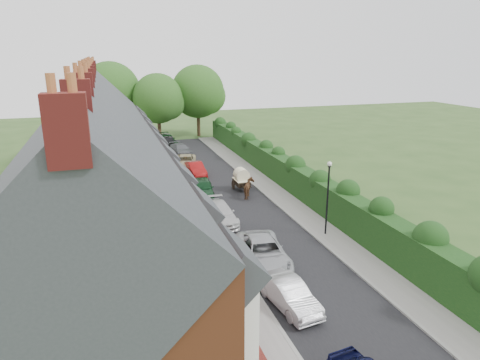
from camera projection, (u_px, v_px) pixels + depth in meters
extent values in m
plane|color=#2D4C1E|center=(306.00, 270.00, 24.36)|extent=(140.00, 140.00, 0.00)
cube|color=black|center=(239.00, 207.00, 34.26)|extent=(6.00, 58.00, 0.02)
cube|color=gray|center=(286.00, 201.00, 35.43)|extent=(2.20, 58.00, 0.12)
cube|color=gray|center=(192.00, 212.00, 33.12)|extent=(1.70, 58.00, 0.12)
cube|color=gray|center=(275.00, 203.00, 35.13)|extent=(0.18, 58.00, 0.13)
cube|color=gray|center=(202.00, 211.00, 33.35)|extent=(0.18, 58.00, 0.13)
cube|color=#103412|center=(307.00, 186.00, 35.62)|extent=(1.50, 58.00, 2.50)
cube|color=brown|center=(98.00, 184.00, 29.36)|extent=(8.00, 40.00, 6.50)
cube|color=#2B2E33|center=(94.00, 137.00, 28.43)|extent=(8.00, 40.20, 8.00)
cube|color=white|center=(237.00, 342.00, 14.29)|extent=(0.70, 2.40, 5.20)
cube|color=black|center=(247.00, 309.00, 14.05)|extent=(0.06, 1.80, 1.60)
cube|color=#2B2E33|center=(232.00, 262.00, 13.39)|extent=(1.70, 2.60, 1.70)
cube|color=#3F2D2D|center=(213.00, 344.00, 16.56)|extent=(0.08, 0.90, 2.10)
cube|color=white|center=(212.00, 268.00, 15.51)|extent=(0.12, 1.20, 1.60)
cube|color=white|center=(203.00, 272.00, 18.85)|extent=(0.70, 2.40, 5.20)
cube|color=black|center=(212.00, 295.00, 19.30)|extent=(0.06, 1.80, 1.60)
cube|color=black|center=(211.00, 246.00, 18.62)|extent=(0.06, 1.80, 1.60)
cube|color=#2B2E33|center=(198.00, 209.00, 17.95)|extent=(1.70, 2.60, 1.70)
cube|color=#3F2D2D|center=(188.00, 281.00, 21.12)|extent=(0.08, 0.90, 2.10)
cube|color=white|center=(186.00, 219.00, 20.08)|extent=(0.12, 1.20, 1.60)
cube|color=white|center=(183.00, 229.00, 23.42)|extent=(0.70, 2.40, 5.20)
cube|color=black|center=(190.00, 248.00, 23.87)|extent=(0.06, 1.80, 1.60)
cube|color=black|center=(189.00, 208.00, 23.18)|extent=(0.06, 1.80, 1.60)
cube|color=#2B2E33|center=(178.00, 177.00, 22.52)|extent=(1.70, 2.60, 1.70)
cube|color=#3F2D2D|center=(172.00, 241.00, 25.69)|extent=(0.08, 0.90, 2.10)
cube|color=white|center=(170.00, 188.00, 24.64)|extent=(0.12, 1.20, 1.60)
cube|color=white|center=(169.00, 201.00, 27.98)|extent=(0.70, 2.40, 5.20)
cube|color=black|center=(175.00, 217.00, 28.43)|extent=(0.06, 1.80, 1.60)
cube|color=black|center=(174.00, 183.00, 27.75)|extent=(0.06, 1.80, 1.60)
cube|color=#2B2E33|center=(164.00, 156.00, 27.08)|extent=(1.70, 2.60, 1.70)
cube|color=#3F2D2D|center=(161.00, 212.00, 30.25)|extent=(0.08, 0.90, 2.10)
cube|color=white|center=(159.00, 167.00, 29.21)|extent=(0.12, 1.20, 1.60)
cube|color=white|center=(159.00, 180.00, 32.55)|extent=(0.70, 2.40, 5.20)
cube|color=black|center=(165.00, 194.00, 33.00)|extent=(0.06, 1.80, 1.60)
cube|color=black|center=(163.00, 164.00, 32.31)|extent=(0.06, 1.80, 1.60)
cube|color=#2B2E33|center=(155.00, 141.00, 31.65)|extent=(1.70, 2.60, 1.70)
cube|color=#3F2D2D|center=(153.00, 191.00, 34.82)|extent=(0.08, 0.90, 2.10)
cube|color=white|center=(151.00, 151.00, 33.77)|extent=(0.12, 1.20, 1.60)
cube|color=white|center=(151.00, 164.00, 37.11)|extent=(0.70, 2.40, 5.20)
cube|color=black|center=(157.00, 177.00, 37.56)|extent=(0.06, 1.80, 1.60)
cube|color=black|center=(155.00, 150.00, 36.88)|extent=(0.06, 1.80, 1.60)
cube|color=#2B2E33|center=(148.00, 130.00, 36.21)|extent=(1.70, 2.60, 1.70)
cube|color=#3F2D2D|center=(146.00, 175.00, 39.38)|extent=(0.08, 0.90, 2.10)
cube|color=white|center=(144.00, 140.00, 38.34)|extent=(0.12, 1.20, 1.60)
cube|color=white|center=(146.00, 152.00, 41.68)|extent=(0.70, 2.40, 5.20)
cube|color=black|center=(150.00, 164.00, 42.13)|extent=(0.06, 1.80, 1.60)
cube|color=black|center=(149.00, 140.00, 41.44)|extent=(0.06, 1.80, 1.60)
cube|color=#2B2E33|center=(142.00, 121.00, 40.77)|extent=(1.70, 2.60, 1.70)
cube|color=#3F2D2D|center=(141.00, 162.00, 43.95)|extent=(0.08, 0.90, 2.10)
cube|color=white|center=(139.00, 130.00, 42.90)|extent=(0.12, 1.20, 1.60)
cube|color=white|center=(141.00, 142.00, 46.24)|extent=(0.70, 2.40, 5.20)
cube|color=black|center=(145.00, 153.00, 46.69)|extent=(0.06, 1.80, 1.60)
cube|color=black|center=(144.00, 131.00, 46.01)|extent=(0.06, 1.80, 1.60)
cube|color=#2B2E33|center=(138.00, 114.00, 45.34)|extent=(1.70, 2.60, 1.70)
cube|color=#3F2D2D|center=(137.00, 152.00, 48.51)|extent=(0.08, 0.90, 2.10)
cube|color=white|center=(135.00, 123.00, 47.47)|extent=(0.12, 1.20, 1.60)
cube|color=maroon|center=(67.00, 131.00, 9.08)|extent=(0.90, 0.50, 1.60)
cylinder|color=#99552E|center=(51.00, 86.00, 8.75)|extent=(0.20, 0.20, 0.50)
cylinder|color=#99552E|center=(72.00, 85.00, 8.87)|extent=(0.20, 0.20, 0.50)
cube|color=maroon|center=(77.00, 105.00, 13.65)|extent=(0.90, 0.50, 1.60)
cylinder|color=#99552E|center=(67.00, 74.00, 13.32)|extent=(0.20, 0.20, 0.50)
cylinder|color=#99552E|center=(81.00, 74.00, 13.44)|extent=(0.20, 0.20, 0.50)
cube|color=maroon|center=(83.00, 92.00, 18.21)|extent=(0.90, 0.50, 1.60)
cylinder|color=#99552E|center=(75.00, 69.00, 17.88)|extent=(0.20, 0.20, 0.50)
cylinder|color=#99552E|center=(85.00, 69.00, 18.00)|extent=(0.20, 0.20, 0.50)
cube|color=maroon|center=(86.00, 84.00, 22.78)|extent=(0.90, 0.50, 1.60)
cylinder|color=#99552E|center=(80.00, 65.00, 22.45)|extent=(0.20, 0.20, 0.50)
cylinder|color=#99552E|center=(88.00, 65.00, 22.57)|extent=(0.20, 0.20, 0.50)
cube|color=maroon|center=(88.00, 79.00, 27.34)|extent=(0.90, 0.50, 1.60)
cylinder|color=#99552E|center=(83.00, 63.00, 27.01)|extent=(0.20, 0.20, 0.50)
cylinder|color=#99552E|center=(90.00, 63.00, 27.13)|extent=(0.20, 0.20, 0.50)
cube|color=maroon|center=(89.00, 75.00, 31.91)|extent=(0.90, 0.50, 1.60)
cylinder|color=#99552E|center=(85.00, 62.00, 31.58)|extent=(0.20, 0.20, 0.50)
cylinder|color=#99552E|center=(91.00, 62.00, 31.70)|extent=(0.20, 0.20, 0.50)
cube|color=maroon|center=(90.00, 72.00, 36.47)|extent=(0.90, 0.50, 1.60)
cylinder|color=#99552E|center=(87.00, 61.00, 36.14)|extent=(0.20, 0.20, 0.50)
cylinder|color=#99552E|center=(92.00, 61.00, 36.26)|extent=(0.20, 0.20, 0.50)
cube|color=maroon|center=(91.00, 70.00, 41.04)|extent=(0.90, 0.50, 1.60)
cylinder|color=#99552E|center=(88.00, 60.00, 40.71)|extent=(0.20, 0.20, 0.50)
cylinder|color=#99552E|center=(92.00, 60.00, 40.83)|extent=(0.20, 0.20, 0.50)
cube|color=maroon|center=(92.00, 68.00, 45.60)|extent=(0.90, 0.50, 1.60)
cylinder|color=#99552E|center=(89.00, 59.00, 45.27)|extent=(0.20, 0.20, 0.50)
cylinder|color=#99552E|center=(93.00, 59.00, 45.39)|extent=(0.20, 0.20, 0.50)
cube|color=maroon|center=(228.00, 303.00, 20.39)|extent=(0.30, 4.70, 0.90)
cube|color=maroon|center=(204.00, 257.00, 24.96)|extent=(0.30, 4.70, 0.90)
cube|color=maroon|center=(188.00, 225.00, 29.52)|extent=(0.30, 4.70, 0.90)
cube|color=maroon|center=(176.00, 202.00, 34.09)|extent=(0.30, 4.70, 0.90)
cube|color=maroon|center=(167.00, 184.00, 38.65)|extent=(0.30, 4.70, 0.90)
cube|color=maroon|center=(159.00, 171.00, 43.22)|extent=(0.30, 4.70, 0.90)
cube|color=maroon|center=(154.00, 159.00, 47.78)|extent=(0.30, 4.70, 0.90)
cube|color=maroon|center=(244.00, 332.00, 18.08)|extent=(0.35, 0.35, 1.10)
cube|color=maroon|center=(215.00, 276.00, 22.65)|extent=(0.35, 0.35, 1.10)
cube|color=maroon|center=(195.00, 238.00, 27.21)|extent=(0.35, 0.35, 1.10)
cube|color=maroon|center=(181.00, 212.00, 31.78)|extent=(0.35, 0.35, 1.10)
cube|color=maroon|center=(171.00, 192.00, 36.34)|extent=(0.35, 0.35, 1.10)
cube|color=maroon|center=(163.00, 176.00, 40.91)|extent=(0.35, 0.35, 1.10)
cube|color=maroon|center=(156.00, 164.00, 45.47)|extent=(0.35, 0.35, 1.10)
cube|color=maroon|center=(151.00, 154.00, 50.04)|extent=(0.35, 0.35, 1.10)
cylinder|color=black|center=(327.00, 202.00, 28.31)|extent=(0.12, 0.12, 4.80)
cylinder|color=black|center=(329.00, 166.00, 27.61)|extent=(0.20, 0.20, 0.10)
sphere|color=silver|center=(330.00, 164.00, 27.57)|extent=(0.32, 0.32, 0.32)
cylinder|color=#332316|center=(159.00, 124.00, 59.33)|extent=(0.50, 0.50, 4.75)
sphere|color=#204B19|center=(158.00, 98.00, 58.32)|extent=(6.80, 6.80, 6.80)
sphere|color=#204B19|center=(168.00, 103.00, 59.18)|extent=(4.76, 4.76, 4.76)
cylinder|color=#332316|center=(198.00, 118.00, 62.83)|extent=(0.50, 0.50, 5.25)
sphere|color=#204B19|center=(198.00, 91.00, 61.72)|extent=(7.60, 7.60, 7.60)
sphere|color=#204B19|center=(208.00, 96.00, 62.64)|extent=(5.32, 5.32, 5.32)
cylinder|color=#332316|center=(113.00, 120.00, 60.21)|extent=(0.50, 0.50, 5.50)
sphere|color=#204B19|center=(111.00, 91.00, 59.05)|extent=(8.00, 8.00, 8.00)
sphere|color=#204B19|center=(123.00, 96.00, 60.01)|extent=(5.60, 5.60, 5.60)
imported|color=#B0B1B5|center=(289.00, 294.00, 20.68)|extent=(2.02, 4.30, 1.36)
imported|color=#AEB1B6|center=(263.00, 252.00, 24.81)|extent=(3.16, 5.75, 1.53)
imported|color=silver|center=(220.00, 213.00, 31.05)|extent=(1.98, 4.82, 1.40)
imported|color=#10361A|center=(203.00, 188.00, 36.61)|extent=(2.43, 4.67, 1.52)
imported|color=maroon|center=(196.00, 169.00, 42.88)|extent=(1.62, 4.15, 1.34)
imported|color=#C3B68D|center=(185.00, 162.00, 45.73)|extent=(3.20, 5.28, 1.37)
imported|color=#585B60|center=(181.00, 149.00, 51.73)|extent=(2.48, 4.69, 1.30)
imported|color=black|center=(168.00, 142.00, 55.35)|extent=(2.49, 4.65, 1.50)
imported|color=brown|center=(249.00, 189.00, 36.26)|extent=(1.52, 2.12, 1.63)
cube|color=black|center=(242.00, 182.00, 38.16)|extent=(1.13, 1.88, 0.47)
cylinder|color=beige|center=(242.00, 175.00, 37.97)|extent=(1.22, 1.18, 1.22)
cube|color=beige|center=(242.00, 180.00, 38.09)|extent=(1.24, 1.93, 0.04)
cylinder|color=black|center=(233.00, 185.00, 38.60)|extent=(0.08, 0.85, 0.85)
cylinder|color=black|center=(246.00, 184.00, 38.96)|extent=(0.08, 0.85, 0.85)
cylinder|color=black|center=(242.00, 185.00, 37.10)|extent=(0.06, 1.69, 0.06)
cylinder|color=black|center=(249.00, 185.00, 37.29)|extent=(0.06, 1.69, 0.06)
imported|color=black|center=(167.00, 140.00, 56.98)|extent=(2.62, 5.15, 1.43)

